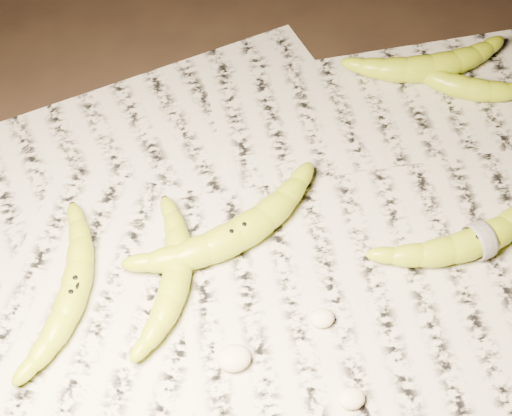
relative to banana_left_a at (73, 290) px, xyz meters
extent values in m
plane|color=black|center=(0.24, 0.03, -0.03)|extent=(3.00, 3.00, 0.00)
cube|color=beige|center=(0.27, 0.02, -0.02)|extent=(0.90, 0.70, 0.01)
torus|color=white|center=(0.47, -0.02, 0.00)|extent=(0.01, 0.05, 0.05)
ellipsoid|color=beige|center=(0.16, -0.11, -0.01)|extent=(0.04, 0.03, 0.02)
ellipsoid|color=beige|center=(0.28, -0.18, -0.01)|extent=(0.03, 0.02, 0.02)
ellipsoid|color=beige|center=(0.27, -0.08, -0.01)|extent=(0.03, 0.02, 0.02)
camera|label=1|loc=(0.13, -0.41, 0.71)|focal=50.00mm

